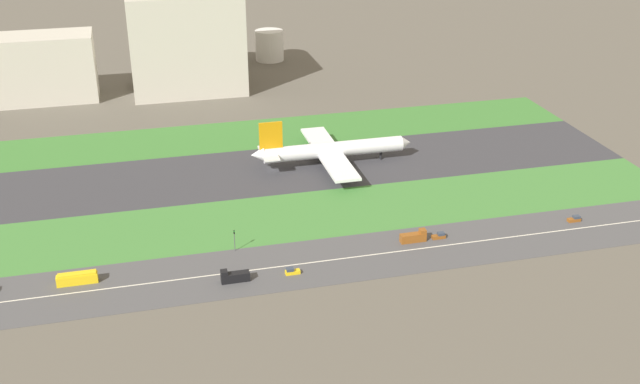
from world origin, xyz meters
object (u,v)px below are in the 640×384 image
object	(u,v)px
car_3	(292,271)
fuel_tank_east	(269,45)
truck_0	(414,237)
airliner	(330,150)
car_0	(575,219)
truck_1	(234,277)
car_2	(439,236)
fuel_tank_centre	(223,49)
bus_1	(77,278)
traffic_light	(234,239)
fuel_tank_west	(175,51)
terminal_building	(45,68)
hangar_building	(186,42)

from	to	relation	value
car_3	fuel_tank_east	xyz separation A→B (m)	(38.57, 237.00, 7.75)
fuel_tank_east	car_3	bearing A→B (deg)	-99.24
car_3	truck_0	world-z (taller)	truck_0
airliner	truck_0	size ratio (longest dim) A/B	7.74
car_3	car_0	xyz separation A→B (m)	(99.84, 10.00, 0.00)
truck_1	car_2	distance (m)	68.78
truck_0	fuel_tank_centre	size ratio (longest dim) A/B	0.50
airliner	fuel_tank_east	xyz separation A→B (m)	(6.28, 159.00, 2.44)
bus_1	fuel_tank_centre	bearing A→B (deg)	72.10
car_2	fuel_tank_centre	bearing A→B (deg)	99.78
truck_1	truck_0	distance (m)	60.16
truck_1	fuel_tank_centre	bearing A→B (deg)	-96.96
truck_0	car_2	size ratio (longest dim) A/B	1.91
car_3	fuel_tank_east	bearing A→B (deg)	-99.24
truck_1	traffic_light	xyz separation A→B (m)	(2.82, 17.99, 2.62)
fuel_tank_west	fuel_tank_east	distance (m)	53.60
car_2	traffic_light	world-z (taller)	traffic_light
bus_1	fuel_tank_centre	size ratio (longest dim) A/B	0.68
car_0	terminal_building	xyz separation A→B (m)	(-180.62, 182.00, 15.15)
car_2	fuel_tank_east	world-z (taller)	fuel_tank_east
hangar_building	fuel_tank_west	size ratio (longest dim) A/B	2.82
hangar_building	car_2	bearing A→B (deg)	-70.91
car_3	car_0	distance (m)	100.34
airliner	fuel_tank_centre	distance (m)	160.33
car_0	bus_1	xyz separation A→B (m)	(-161.40, -0.00, 0.90)
airliner	truck_0	bearing A→B (deg)	-81.74
fuel_tank_east	car_2	bearing A→B (deg)	-86.90
car_0	car_2	size ratio (longest dim) A/B	1.00
fuel_tank_centre	car_3	bearing A→B (deg)	-92.84
truck_0	fuel_tank_west	world-z (taller)	fuel_tank_west
terminal_building	traffic_light	bearing A→B (deg)	-69.10
truck_1	truck_0	bearing A→B (deg)	-170.43
car_3	fuel_tank_east	world-z (taller)	fuel_tank_east
truck_0	car_2	world-z (taller)	truck_0
hangar_building	traffic_light	bearing A→B (deg)	-90.74
car_3	truck_0	size ratio (longest dim) A/B	0.52
truck_0	hangar_building	distance (m)	191.31
car_2	bus_1	world-z (taller)	bus_1
car_0	bus_1	size ratio (longest dim) A/B	0.38
fuel_tank_centre	fuel_tank_west	bearing A→B (deg)	180.00
car_2	traffic_light	size ratio (longest dim) A/B	0.61
car_3	airliner	bearing A→B (deg)	-112.49
traffic_light	hangar_building	bearing A→B (deg)	89.26
bus_1	fuel_tank_centre	world-z (taller)	fuel_tank_centre
truck_1	fuel_tank_centre	distance (m)	238.85
bus_1	fuel_tank_west	xyz separation A→B (m)	(46.53, 227.00, 6.95)
terminal_building	fuel_tank_centre	bearing A→B (deg)	25.93
traffic_light	hangar_building	world-z (taller)	hangar_building
car_0	traffic_light	xyz separation A→B (m)	(-114.19, 7.99, 3.37)
hangar_building	terminal_building	bearing A→B (deg)	180.00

